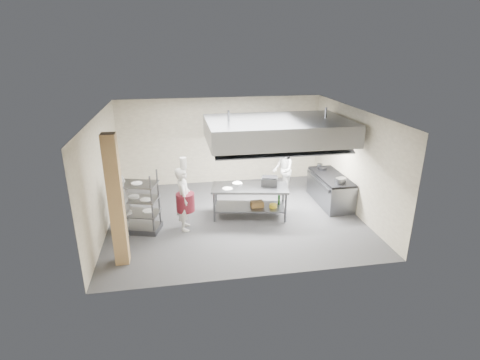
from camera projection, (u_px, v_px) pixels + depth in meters
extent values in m
plane|color=#363638|center=(235.00, 217.00, 10.80)|extent=(7.00, 7.00, 0.00)
plane|color=silver|center=(234.00, 113.00, 9.77)|extent=(7.00, 7.00, 0.00)
plane|color=tan|center=(221.00, 141.00, 13.06)|extent=(7.00, 0.00, 7.00)
plane|color=tan|center=(102.00, 175.00, 9.72)|extent=(0.00, 6.00, 6.00)
plane|color=tan|center=(354.00, 161.00, 10.85)|extent=(0.00, 6.00, 6.00)
cube|color=tan|center=(116.00, 202.00, 8.06)|extent=(0.30, 0.30, 3.00)
cube|color=gray|center=(278.00, 130.00, 10.55)|extent=(4.00, 2.50, 0.60)
cube|color=white|center=(246.00, 143.00, 10.52)|extent=(1.60, 0.12, 0.04)
cube|color=white|center=(307.00, 140.00, 10.81)|extent=(1.60, 0.12, 0.04)
cube|color=gray|center=(272.00, 140.00, 13.20)|extent=(1.50, 0.28, 0.04)
cube|color=gray|center=(250.00, 188.00, 10.53)|extent=(2.27, 1.28, 0.06)
cube|color=slate|center=(250.00, 207.00, 10.73)|extent=(2.08, 1.16, 0.04)
cube|color=slate|center=(330.00, 190.00, 11.62)|extent=(0.80, 2.00, 0.84)
cube|color=black|center=(331.00, 176.00, 11.46)|extent=(0.78, 1.96, 0.06)
imported|color=silver|center=(184.00, 199.00, 9.82)|extent=(0.43, 0.64, 1.73)
imported|color=silver|center=(283.00, 170.00, 12.20)|extent=(0.71, 0.87, 1.64)
imported|color=silver|center=(122.00, 205.00, 9.55)|extent=(0.46, 0.99, 1.65)
cube|color=slate|center=(269.00, 181.00, 10.63)|extent=(0.54, 0.47, 0.22)
cube|color=brown|center=(257.00, 204.00, 10.66)|extent=(0.36, 0.26, 0.16)
cylinder|color=gray|center=(342.00, 180.00, 10.83)|extent=(0.23, 0.23, 0.16)
cylinder|color=white|center=(138.00, 212.00, 9.84)|extent=(0.28, 0.28, 0.05)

